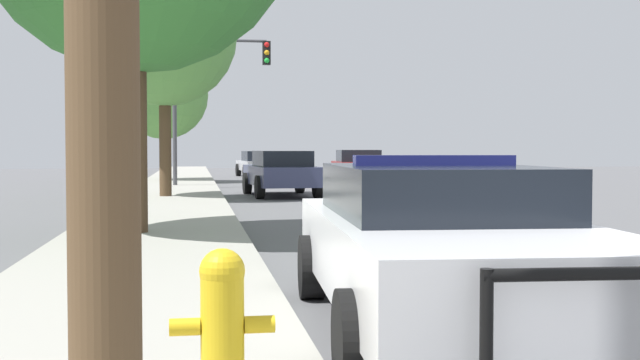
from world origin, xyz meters
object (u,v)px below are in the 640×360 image
at_px(police_car, 439,242).
at_px(tree_sidewalk_far, 164,95).
at_px(fire_hydrant, 222,319).
at_px(car_background_oncoming, 359,167).
at_px(traffic_light, 212,81).
at_px(car_background_midblock, 281,172).
at_px(car_background_distant, 258,163).
at_px(tree_sidewalk_mid, 164,34).

bearing_deg(police_car, tree_sidewalk_far, -80.29).
bearing_deg(fire_hydrant, car_background_oncoming, 76.75).
distance_m(fire_hydrant, car_background_oncoming, 27.66).
distance_m(traffic_light, car_background_midblock, 6.59).
bearing_deg(car_background_distant, car_background_oncoming, -77.85).
height_order(traffic_light, car_background_distant, traffic_light).
relative_size(car_background_midblock, car_background_oncoming, 1.04).
bearing_deg(tree_sidewalk_far, car_background_midblock, -68.97).
distance_m(car_background_distant, tree_sidewalk_far, 8.45).
bearing_deg(police_car, tree_sidewalk_mid, -77.37).
distance_m(car_background_distant, tree_sidewalk_mid, 19.37).
bearing_deg(police_car, car_background_distant, -88.82).
bearing_deg(fire_hydrant, tree_sidewalk_far, 92.67).
bearing_deg(tree_sidewalk_far, car_background_oncoming, -29.93).
xyz_separation_m(police_car, car_background_distant, (1.27, 35.77, -0.02)).
distance_m(police_car, fire_hydrant, 2.75).
bearing_deg(car_background_oncoming, car_background_distant, -69.16).
distance_m(fire_hydrant, tree_sidewalk_far, 31.62).
relative_size(car_background_distant, tree_sidewalk_far, 0.83).
relative_size(police_car, fire_hydrant, 6.20).
bearing_deg(car_background_oncoming, tree_sidewalk_far, -25.46).
distance_m(fire_hydrant, car_background_midblock, 21.05).
bearing_deg(police_car, fire_hydrant, 49.95).
xyz_separation_m(fire_hydrant, car_background_oncoming, (6.34, 26.93, 0.19)).
bearing_deg(tree_sidewalk_mid, car_background_distant, 77.36).
bearing_deg(police_car, traffic_light, -83.55).
height_order(police_car, car_background_distant, police_car).
bearing_deg(traffic_light, police_car, -86.76).
relative_size(fire_hydrant, car_background_distant, 0.18).
xyz_separation_m(traffic_light, car_background_distant, (2.64, 11.56, -3.35)).
height_order(police_car, car_background_midblock, police_car).
distance_m(police_car, car_background_oncoming, 25.32).
xyz_separation_m(fire_hydrant, car_background_distant, (3.16, 37.77, 0.14)).
relative_size(police_car, car_background_midblock, 1.13).
bearing_deg(car_background_midblock, car_background_oncoming, 54.09).
relative_size(car_background_midblock, tree_sidewalk_mid, 0.68).
height_order(traffic_light, car_background_midblock, traffic_light).
distance_m(fire_hydrant, car_background_distant, 37.90).
bearing_deg(fire_hydrant, tree_sidewalk_mid, 92.92).
bearing_deg(car_background_oncoming, fire_hydrant, 81.22).
bearing_deg(tree_sidewalk_mid, fire_hydrant, -87.08).
height_order(fire_hydrant, car_background_distant, car_background_distant).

